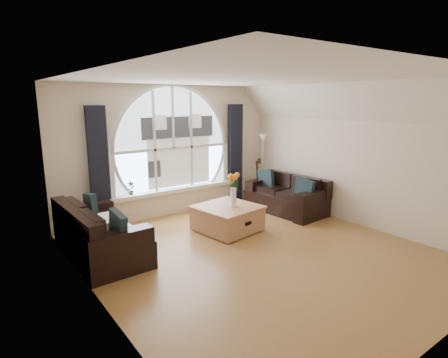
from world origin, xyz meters
TOP-DOWN VIEW (x-y plane):
  - ground at (0.00, 0.00)m, footprint 5.00×5.50m
  - ceiling at (0.00, 0.00)m, footprint 5.00×5.50m
  - wall_back at (0.00, 2.75)m, footprint 5.00×0.01m
  - wall_left at (-2.50, 0.00)m, footprint 0.01×5.50m
  - wall_right at (2.50, 0.00)m, footprint 0.01×5.50m
  - attic_slope at (2.20, 0.00)m, footprint 0.92×5.50m
  - arched_window at (0.00, 2.72)m, footprint 2.60×0.06m
  - window_sill at (0.00, 2.65)m, footprint 2.90×0.22m
  - window_frame at (0.00, 2.69)m, footprint 2.76×0.08m
  - neighbor_house at (0.15, 2.71)m, footprint 1.70×0.02m
  - curtain_left at (-1.60, 2.63)m, footprint 0.35×0.12m
  - curtain_right at (1.60, 2.63)m, footprint 0.35×0.12m
  - sofa_left at (-2.04, 1.34)m, footprint 1.00×1.90m
  - sofa_right at (1.96, 1.31)m, footprint 0.98×1.79m
  - coffee_chest at (0.23, 1.10)m, footprint 1.19×1.19m
  - throw_blanket at (-2.02, 1.50)m, footprint 0.58×0.58m
  - vase_flowers at (0.31, 1.03)m, footprint 0.24×0.24m
  - floor_lamp at (2.22, 2.34)m, footprint 0.24×0.24m
  - guitar at (1.97, 2.30)m, footprint 0.42×0.34m
  - potted_plant at (-1.00, 2.65)m, footprint 0.16×0.11m

SIDE VIEW (x-z plane):
  - ground at x=0.00m, z-range -0.01..0.01m
  - coffee_chest at x=0.23m, z-range 0.00..0.51m
  - sofa_left at x=-2.04m, z-range -0.01..0.81m
  - sofa_right at x=1.96m, z-range 0.01..0.79m
  - throw_blanket at x=-2.02m, z-range 0.45..0.55m
  - window_sill at x=0.00m, z-range 0.47..0.55m
  - guitar at x=1.97m, z-range 0.00..1.06m
  - potted_plant at x=-1.00m, z-range 0.55..0.84m
  - floor_lamp at x=2.22m, z-range 0.00..1.60m
  - vase_flowers at x=0.31m, z-range 0.51..1.21m
  - curtain_left at x=-1.60m, z-range 0.00..2.30m
  - curtain_right at x=1.60m, z-range 0.00..2.30m
  - wall_back at x=0.00m, z-range 0.00..2.70m
  - wall_left at x=-2.50m, z-range 0.00..2.70m
  - wall_right at x=2.50m, z-range 0.00..2.70m
  - neighbor_house at x=0.15m, z-range 0.75..2.25m
  - arched_window at x=0.00m, z-range 0.55..2.70m
  - window_frame at x=0.00m, z-range 0.55..2.70m
  - attic_slope at x=2.20m, z-range 1.99..2.71m
  - ceiling at x=0.00m, z-range 2.70..2.71m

